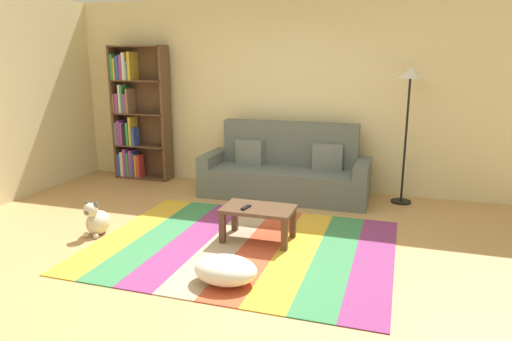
% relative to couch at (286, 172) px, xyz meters
% --- Properties ---
extents(ground_plane, '(14.00, 14.00, 0.00)m').
position_rel_couch_xyz_m(ground_plane, '(-0.05, -2.02, -0.34)').
color(ground_plane, tan).
extents(back_wall, '(6.80, 0.10, 2.70)m').
position_rel_couch_xyz_m(back_wall, '(-0.05, 0.53, 1.01)').
color(back_wall, beige).
rests_on(back_wall, ground_plane).
extents(left_wall, '(0.10, 5.50, 2.70)m').
position_rel_couch_xyz_m(left_wall, '(-3.45, -1.27, 1.01)').
color(left_wall, beige).
rests_on(left_wall, ground_plane).
extents(rug, '(2.97, 2.34, 0.01)m').
position_rel_couch_xyz_m(rug, '(0.02, -1.86, -0.33)').
color(rug, gold).
rests_on(rug, ground_plane).
extents(couch, '(2.26, 0.80, 1.00)m').
position_rel_couch_xyz_m(couch, '(0.00, 0.00, 0.00)').
color(couch, '#59605B').
rests_on(couch, ground_plane).
extents(bookshelf, '(0.90, 0.28, 2.05)m').
position_rel_couch_xyz_m(bookshelf, '(-2.50, 0.28, 0.64)').
color(bookshelf, brown).
rests_on(bookshelf, ground_plane).
extents(coffee_table, '(0.74, 0.45, 0.36)m').
position_rel_couch_xyz_m(coffee_table, '(0.13, -1.67, -0.04)').
color(coffee_table, '#513826').
rests_on(coffee_table, rug).
extents(pouf, '(0.55, 0.41, 0.23)m').
position_rel_couch_xyz_m(pouf, '(0.15, -2.67, -0.21)').
color(pouf, white).
rests_on(pouf, rug).
extents(dog, '(0.22, 0.35, 0.40)m').
position_rel_couch_xyz_m(dog, '(-1.59, -2.04, -0.18)').
color(dog, beige).
rests_on(dog, ground_plane).
extents(standing_lamp, '(0.32, 0.32, 1.76)m').
position_rel_couch_xyz_m(standing_lamp, '(1.54, 0.16, 1.13)').
color(standing_lamp, black).
rests_on(standing_lamp, ground_plane).
extents(tv_remote, '(0.07, 0.16, 0.02)m').
position_rel_couch_xyz_m(tv_remote, '(0.02, -1.74, 0.04)').
color(tv_remote, black).
rests_on(tv_remote, coffee_table).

